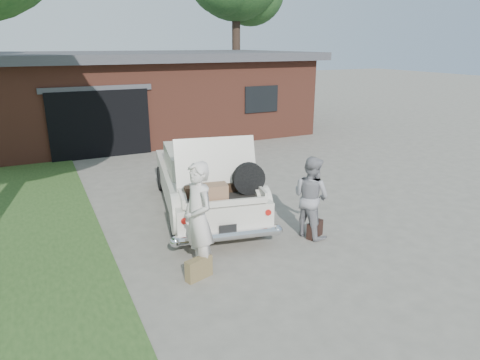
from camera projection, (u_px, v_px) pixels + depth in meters
name	position (u px, v px, depth m)	size (l,w,h in m)	color
ground	(254.00, 244.00, 8.12)	(90.00, 90.00, 0.00)	gray
house	(147.00, 93.00, 17.84)	(12.80, 7.80, 3.30)	brown
sedan	(204.00, 180.00, 9.63)	(2.72, 5.03, 1.93)	beige
woman_left	(198.00, 219.00, 6.86)	(0.69, 0.45, 1.89)	silver
woman_right	(311.00, 197.00, 8.25)	(0.78, 0.61, 1.61)	gray
suitcase_left	(199.00, 268.00, 6.87)	(0.46, 0.15, 0.36)	olive
suitcase_right	(315.00, 229.00, 8.36)	(0.41, 0.13, 0.32)	black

